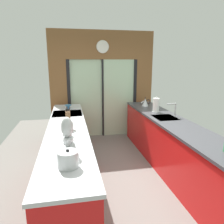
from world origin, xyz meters
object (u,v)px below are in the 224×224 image
Objects in this scene: knife_block at (68,116)px; stand_mixer at (68,139)px; paper_towel_roll at (156,105)px; oven_range at (68,135)px; mixing_bowl_mid at (68,128)px; mixing_bowl_near at (68,137)px; kettle at (145,102)px; stock_pot at (68,159)px; mixing_bowl_far at (68,106)px.

stand_mixer reaches higher than knife_block.
stand_mixer is 2.47m from paper_towel_roll.
knife_block is at bearing -88.42° from oven_range.
mixing_bowl_near is at bearing -90.00° from mixing_bowl_mid.
kettle is (1.80, 0.39, 0.56)m from oven_range.
stock_pot is (-0.00, -1.67, -0.02)m from knife_block.
mixing_bowl_mid is 2.36m from kettle.
kettle is at bearing 30.65° from knife_block.
kettle is at bearing 52.88° from stand_mixer.
mixing_bowl_far is 0.66× the size of kettle.
paper_towel_roll is (1.78, 0.89, 0.11)m from mixing_bowl_mid.
stock_pot is 3.25m from kettle.
oven_range is 3.46× the size of knife_block.
knife_block is (0.00, 0.92, 0.06)m from mixing_bowl_near.
paper_towel_roll is (-0.00, -0.65, 0.05)m from kettle.
kettle reaches higher than mixing_bowl_far.
mixing_bowl_mid is at bearing -90.00° from mixing_bowl_far.
knife_block is 1.28× the size of stock_pot.
stock_pot is (-0.00, -2.81, 0.04)m from mixing_bowl_far.
knife_block reaches higher than stock_pot.
paper_towel_roll is (1.78, 2.08, 0.06)m from stock_pot.
stand_mixer is (0.00, -0.81, 0.12)m from mixing_bowl_mid.
paper_towel_roll is at bearing -90.21° from kettle.
mixing_bowl_mid is at bearing -90.00° from knife_block.
stand_mixer is at bearing -127.12° from kettle.
knife_block is (0.00, 0.48, 0.06)m from mixing_bowl_mid.
stock_pot is (0.02, -2.33, 0.55)m from oven_range.
stand_mixer is (0.00, -0.38, 0.12)m from mixing_bowl_near.
paper_towel_roll reaches higher than knife_block.
kettle is (1.78, -0.09, 0.05)m from mixing_bowl_far.
oven_range is 0.87m from knife_block.
kettle is (1.78, 1.97, 0.05)m from mixing_bowl_near.
stand_mixer is at bearing -90.00° from mixing_bowl_near.
oven_range is at bearing 90.45° from stock_pot.
mixing_bowl_near is 0.58× the size of knife_block.
stock_pot is (-0.00, -0.37, -0.08)m from stand_mixer.
kettle is 0.65m from paper_towel_roll.
stock_pot is at bearing -90.00° from mixing_bowl_mid.
kettle is (1.78, 1.06, -0.01)m from knife_block.
mixing_bowl_near is at bearing 90.00° from stock_pot.
stock_pot is 0.65× the size of paper_towel_roll.
oven_range is 0.70m from mixing_bowl_far.
paper_towel_roll is at bearing 13.00° from knife_block.
mixing_bowl_far is 0.49× the size of paper_towel_roll.
knife_block is 1.67m from stock_pot.
kettle is at bearing 47.92° from mixing_bowl_near.
kettle is (1.78, 2.72, 0.01)m from stock_pot.
mixing_bowl_near is at bearing -90.00° from knife_block.
mixing_bowl_mid is at bearing -89.08° from oven_range.
kettle is at bearing 56.78° from stock_pot.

